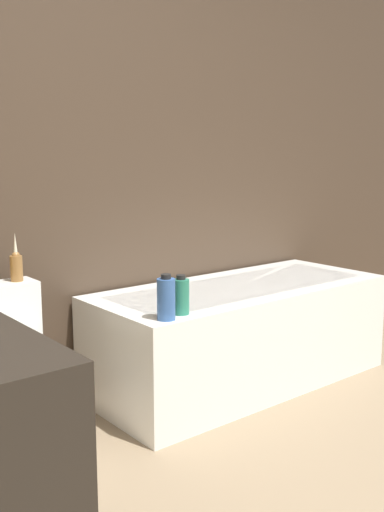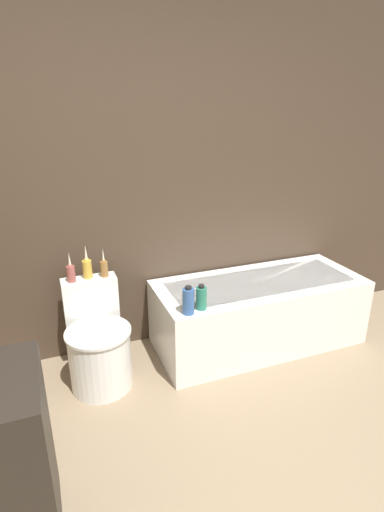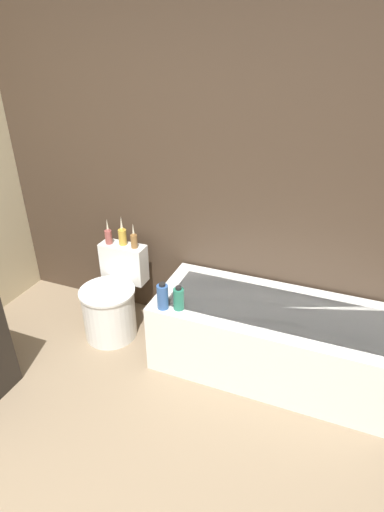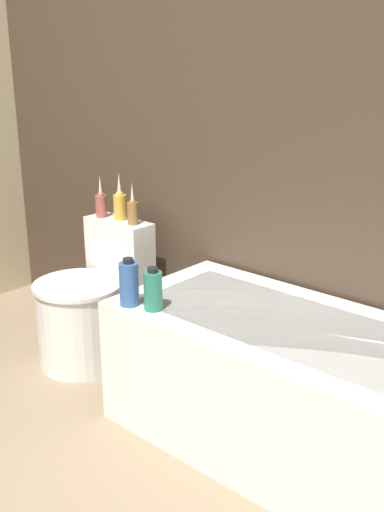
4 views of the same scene
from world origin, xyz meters
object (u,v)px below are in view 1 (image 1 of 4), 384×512
(toilet, at_px, (18,394))
(vase_bronze, at_px, (16,265))
(shampoo_bottle_tall, at_px, (167,298))
(shampoo_bottle_short, at_px, (181,296))
(bathtub, at_px, (241,333))

(toilet, height_order, vase_bronze, vase_bronze)
(vase_bronze, relative_size, shampoo_bottle_tall, 1.07)
(vase_bronze, bearing_deg, shampoo_bottle_short, -37.22)
(toilet, height_order, shampoo_bottle_tall, shampoo_bottle_tall)
(shampoo_bottle_tall, xyz_separation_m, shampoo_bottle_short, (0.10, 0.03, -0.01))
(toilet, relative_size, vase_bronze, 3.27)
(vase_bronze, xyz_separation_m, shampoo_bottle_short, (0.56, -0.43, -0.14))
(bathtub, bearing_deg, toilet, -178.14)
(toilet, height_order, shampoo_bottle_short, shampoo_bottle_short)
(bathtub, height_order, shampoo_bottle_tall, shampoo_bottle_tall)
(bathtub, height_order, vase_bronze, vase_bronze)
(toilet, bearing_deg, shampoo_bottle_tall, -22.17)
(bathtub, bearing_deg, vase_bronze, 171.14)
(toilet, xyz_separation_m, shampoo_bottle_short, (0.68, -0.20, 0.34))
(shampoo_bottle_tall, bearing_deg, bathtub, 21.47)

